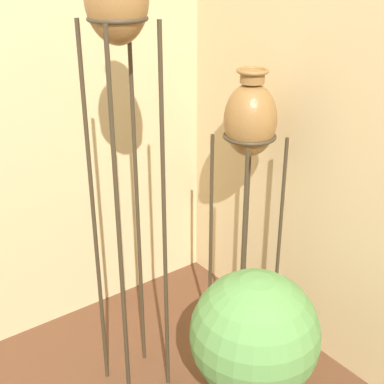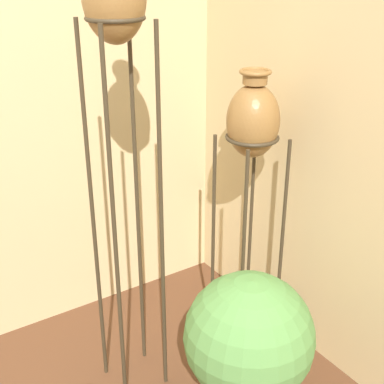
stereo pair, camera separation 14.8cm
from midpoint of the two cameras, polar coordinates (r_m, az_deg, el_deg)
name	(u,v)px [view 2 (the right image)]	position (r m, az deg, el deg)	size (l,w,h in m)	color
vase_stand_tall	(115,19)	(2.26, -6.25, 17.88)	(0.26, 0.26, 2.24)	#382D1E
vase_stand_medium	(253,128)	(2.76, 8.03, 6.75)	(0.29, 0.29, 1.59)	#382D1E
potted_plant	(248,345)	(2.59, 7.72, -15.91)	(0.61, 0.61, 0.81)	olive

